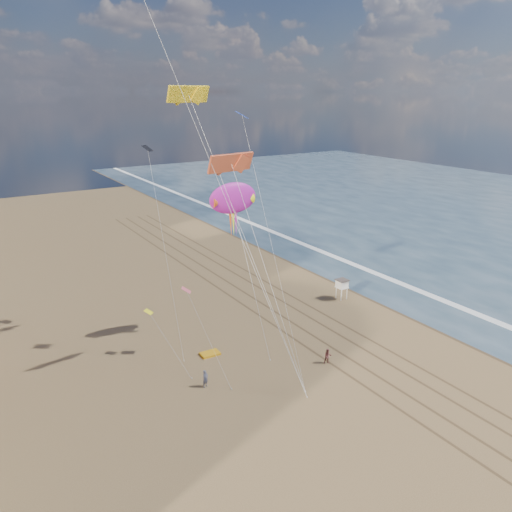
% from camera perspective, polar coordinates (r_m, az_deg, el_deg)
% --- Properties ---
extents(ground, '(260.00, 260.00, 0.00)m').
position_cam_1_polar(ground, '(47.92, 22.00, -18.61)').
color(ground, brown).
rests_on(ground, ground).
extents(wet_sand, '(260.00, 260.00, 0.00)m').
position_cam_1_polar(wet_sand, '(84.69, 7.96, -1.02)').
color(wet_sand, '#42301E').
rests_on(wet_sand, ground).
extents(foam, '(260.00, 260.00, 0.00)m').
position_cam_1_polar(foam, '(87.34, 10.08, -0.53)').
color(foam, white).
rests_on(foam, ground).
extents(tracks, '(7.68, 120.00, 0.01)m').
position_cam_1_polar(tracks, '(67.92, 2.68, -5.84)').
color(tracks, brown).
rests_on(tracks, ground).
extents(lifeguard_stand, '(1.59, 1.59, 2.86)m').
position_cam_1_polar(lifeguard_stand, '(70.67, 9.80, -3.18)').
color(lifeguard_stand, white).
rests_on(lifeguard_stand, ground).
extents(grounded_kite, '(2.16, 1.44, 0.24)m').
position_cam_1_polar(grounded_kite, '(56.51, -5.28, -11.06)').
color(grounded_kite, orange).
rests_on(grounded_kite, ground).
extents(show_kite, '(5.13, 4.42, 18.98)m').
position_cam_1_polar(show_kite, '(55.44, -2.65, 6.57)').
color(show_kite, '#B11BA7').
rests_on(show_kite, ground).
extents(kite_flyer_a, '(0.78, 0.65, 1.82)m').
position_cam_1_polar(kite_flyer_a, '(50.70, -5.81, -13.77)').
color(kite_flyer_a, '#515469').
rests_on(kite_flyer_a, ground).
extents(kite_flyer_b, '(1.01, 0.91, 1.70)m').
position_cam_1_polar(kite_flyer_b, '(54.86, 8.21, -11.27)').
color(kite_flyer_b, brown).
rests_on(kite_flyer_b, ground).
extents(parafoils, '(13.39, 9.84, 24.06)m').
position_cam_1_polar(parafoils, '(50.74, -10.25, 23.63)').
color(parafoils, black).
rests_on(parafoils, ground).
extents(small_kites, '(10.67, 13.04, 21.04)m').
position_cam_1_polar(small_kites, '(53.07, -7.81, 7.09)').
color(small_kites, yellow).
rests_on(small_kites, ground).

